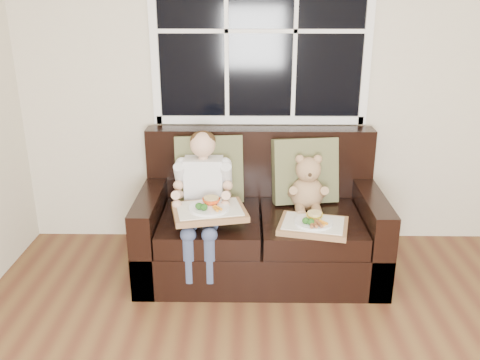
{
  "coord_description": "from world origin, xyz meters",
  "views": [
    {
      "loc": [
        -0.5,
        -1.35,
        1.89
      ],
      "look_at": [
        -0.55,
        1.85,
        0.73
      ],
      "focal_mm": 38.0,
      "sensor_mm": 36.0,
      "label": 1
    }
  ],
  "objects_px": {
    "child": "(203,188)",
    "teddy_bear": "(308,187)",
    "loveseat": "(260,226)",
    "tray_right": "(313,224)",
    "tray_left": "(209,210)"
  },
  "relations": [
    {
      "from": "child",
      "to": "teddy_bear",
      "type": "height_order",
      "value": "child"
    },
    {
      "from": "loveseat",
      "to": "child",
      "type": "xyz_separation_m",
      "value": [
        -0.4,
        -0.12,
        0.34
      ]
    },
    {
      "from": "child",
      "to": "tray_left",
      "type": "relative_size",
      "value": 1.66
    },
    {
      "from": "teddy_bear",
      "to": "tray_right",
      "type": "distance_m",
      "value": 0.36
    },
    {
      "from": "teddy_bear",
      "to": "child",
      "type": "bearing_deg",
      "value": -170.34
    },
    {
      "from": "teddy_bear",
      "to": "tray_right",
      "type": "height_order",
      "value": "teddy_bear"
    },
    {
      "from": "loveseat",
      "to": "tray_right",
      "type": "distance_m",
      "value": 0.5
    },
    {
      "from": "child",
      "to": "tray_left",
      "type": "distance_m",
      "value": 0.23
    },
    {
      "from": "child",
      "to": "teddy_bear",
      "type": "relative_size",
      "value": 2.11
    },
    {
      "from": "teddy_bear",
      "to": "tray_left",
      "type": "bearing_deg",
      "value": -153.69
    },
    {
      "from": "loveseat",
      "to": "tray_left",
      "type": "distance_m",
      "value": 0.54
    },
    {
      "from": "loveseat",
      "to": "teddy_bear",
      "type": "bearing_deg",
      "value": 0.73
    },
    {
      "from": "child",
      "to": "tray_right",
      "type": "relative_size",
      "value": 1.75
    },
    {
      "from": "loveseat",
      "to": "child",
      "type": "relative_size",
      "value": 1.92
    },
    {
      "from": "child",
      "to": "tray_right",
      "type": "bearing_deg",
      "value": -15.9
    }
  ]
}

